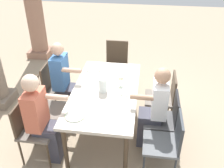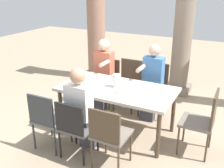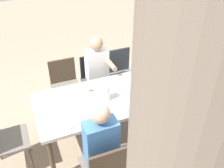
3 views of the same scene
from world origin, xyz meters
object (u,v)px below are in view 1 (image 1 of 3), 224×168
chair_east_north (55,86)px  diner_woman_green (42,117)px  dining_table (105,94)px  chair_west_north (31,127)px  plate_2 (94,69)px  chair_east_south (164,96)px  chair_mid_south (166,118)px  plate_1 (126,91)px  diner_man_white (154,106)px  chair_head_east (116,63)px  wine_glass_1 (121,79)px  chair_west_south (167,141)px  water_pitcher (103,86)px  chair_mid_north (44,105)px  diner_guest_third (65,79)px  plate_0 (75,116)px

chair_east_north → diner_woman_green: bearing=-169.8°
dining_table → chair_west_north: size_ratio=2.03×
dining_table → plate_2: size_ratio=7.16×
chair_east_south → plate_2: chair_east_south is taller
chair_mid_south → chair_east_south: bearing=0.0°
plate_1 → diner_man_white: bearing=-116.2°
chair_east_south → chair_head_east: (0.99, 0.88, 0.02)m
plate_1 → wine_glass_1: 0.22m
chair_mid_south → chair_east_north: bearing=74.0°
chair_west_south → water_pitcher: size_ratio=4.24×
chair_west_south → chair_mid_north: bearing=75.4°
chair_mid_south → chair_east_north: 1.84m
chair_east_north → diner_man_white: bearing=-107.7°
chair_mid_north → plate_2: 1.01m
chair_mid_north → plate_2: chair_mid_north is taller
chair_west_north → diner_man_white: (0.46, -1.59, 0.17)m
diner_man_white → wine_glass_1: 0.64m
chair_mid_south → water_pitcher: size_ratio=4.15×
water_pitcher → diner_man_white: bearing=-102.6°
chair_head_east → diner_woman_green: 2.09m
wine_glass_1 → dining_table: bearing=128.7°
chair_west_north → diner_woman_green: (0.00, -0.17, 0.19)m
chair_head_east → diner_man_white: bearing=-154.8°
diner_woman_green → chair_west_south: bearing=-90.1°
chair_east_north → wine_glass_1: bearing=-98.1°
chair_east_south → diner_woman_green: size_ratio=0.67×
diner_guest_third → chair_mid_north: bearing=160.3°
chair_west_north → chair_west_south: 1.77m
diner_guest_third → plate_0: (-0.95, -0.44, 0.07)m
chair_west_north → diner_woman_green: 0.25m
chair_head_east → plate_2: (-0.72, 0.29, 0.22)m
chair_head_east → water_pitcher: bearing=178.9°
diner_guest_third → chair_west_south: bearing=-121.2°
diner_man_white → wine_glass_1: diner_man_white is taller
dining_table → diner_woman_green: (-0.65, 0.71, 0.02)m
wine_glass_1 → diner_man_white: bearing=-125.3°
chair_mid_north → diner_guest_third: (0.50, -0.18, 0.17)m
chair_east_north → chair_east_south: chair_east_north is taller
chair_east_north → plate_2: (0.27, -0.60, 0.22)m
diner_woman_green → plate_2: (1.24, -0.43, 0.06)m
dining_table → plate_2: 0.66m
plate_0 → plate_1: size_ratio=0.99×
diner_woman_green → plate_2: size_ratio=5.28×
plate_0 → water_pitcher: (0.61, -0.25, 0.08)m
chair_mid_south → water_pitcher: (0.16, 0.91, 0.35)m
diner_man_white → diner_guest_third: bearing=70.3°
plate_2 → chair_west_south: bearing=-136.6°
plate_2 → chair_west_north: bearing=154.4°
diner_man_white → plate_2: diner_man_white is taller
diner_man_white → plate_0: (-0.45, 0.98, 0.08)m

